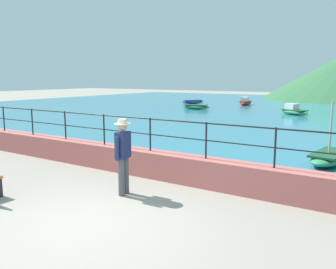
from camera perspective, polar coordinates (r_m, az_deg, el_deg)
The scene contains 10 objects.
ground_plane at distance 6.83m, azimuth -13.15°, elevation -13.90°, with size 120.00×120.00×0.00m, color gray.
promenade_wall at distance 9.10m, azimuth 1.42°, elevation -5.42°, with size 20.00×0.56×0.70m, color #BC605B.
railing at distance 8.90m, azimuth 1.44°, elevation 0.62°, with size 18.44×0.04×0.90m.
lake_water at distance 30.61m, azimuth 24.11°, elevation 3.56°, with size 64.00×44.32×0.06m, color teal.
person_walking at distance 7.96m, azimuth -7.35°, elevation -2.99°, with size 0.38×0.56×1.75m.
boat_1 at distance 35.25m, azimuth 4.05°, elevation 5.36°, with size 2.07×2.40×0.36m.
boat_2 at distance 26.33m, azimuth 19.87°, elevation 3.66°, with size 2.44×1.92×0.76m.
boat_3 at distance 11.74m, azimuth 24.90°, elevation -3.37°, with size 1.20×2.40×1.93m.
boat_4 at distance 29.22m, azimuth 4.61°, elevation 4.55°, with size 2.45×1.43×0.36m.
boat_5 at distance 34.39m, azimuth 12.54°, elevation 5.19°, with size 1.07×2.36×0.76m.
Camera 1 is at (4.57, -4.32, 2.66)m, focal length 37.31 mm.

